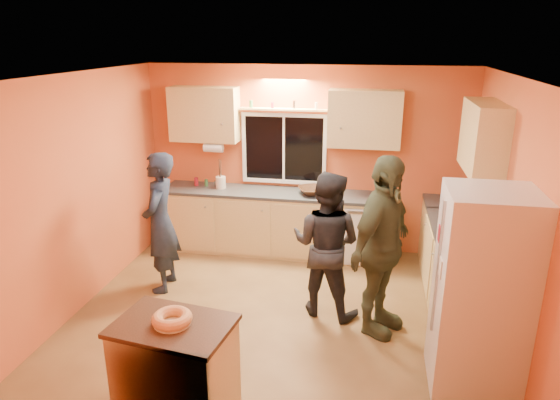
% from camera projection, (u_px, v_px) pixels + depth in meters
% --- Properties ---
extents(ground, '(4.50, 4.50, 0.00)m').
position_uv_depth(ground, '(279.00, 315.00, 5.57)').
color(ground, brown).
rests_on(ground, ground).
extents(room_shell, '(4.54, 4.04, 2.61)m').
position_uv_depth(room_shell, '(297.00, 166.00, 5.42)').
color(room_shell, '#CD6534').
rests_on(room_shell, ground).
extents(back_counter, '(4.23, 0.62, 0.90)m').
position_uv_depth(back_counter, '(302.00, 224.00, 7.01)').
color(back_counter, tan).
rests_on(back_counter, ground).
extents(right_counter, '(0.62, 1.84, 0.90)m').
position_uv_depth(right_counter, '(459.00, 273.00, 5.55)').
color(right_counter, tan).
rests_on(right_counter, ground).
extents(refrigerator, '(0.72, 0.70, 1.80)m').
position_uv_depth(refrigerator, '(481.00, 293.00, 4.21)').
color(refrigerator, silver).
rests_on(refrigerator, ground).
extents(island, '(0.98, 0.73, 0.87)m').
position_uv_depth(island, '(176.00, 371.00, 3.95)').
color(island, tan).
rests_on(island, ground).
extents(bundt_pastry, '(0.31, 0.31, 0.09)m').
position_uv_depth(bundt_pastry, '(172.00, 318.00, 3.80)').
color(bundt_pastry, tan).
rests_on(bundt_pastry, island).
extents(person_left, '(0.48, 0.66, 1.70)m').
position_uv_depth(person_left, '(160.00, 223.00, 5.92)').
color(person_left, black).
rests_on(person_left, ground).
extents(person_center, '(0.93, 0.81, 1.63)m').
position_uv_depth(person_center, '(326.00, 244.00, 5.39)').
color(person_center, black).
rests_on(person_center, ground).
extents(person_right, '(0.91, 1.20, 1.89)m').
position_uv_depth(person_right, '(382.00, 247.00, 5.00)').
color(person_right, '#343823').
rests_on(person_right, ground).
extents(mixing_bowl, '(0.52, 0.52, 0.10)m').
position_uv_depth(mixing_bowl, '(313.00, 191.00, 6.81)').
color(mixing_bowl, black).
rests_on(mixing_bowl, back_counter).
extents(utensil_crock, '(0.14, 0.14, 0.17)m').
position_uv_depth(utensil_crock, '(221.00, 182.00, 7.06)').
color(utensil_crock, beige).
rests_on(utensil_crock, back_counter).
extents(potted_plant, '(0.35, 0.33, 0.31)m').
position_uv_depth(potted_plant, '(470.00, 220.00, 5.43)').
color(potted_plant, gray).
rests_on(potted_plant, right_counter).
extents(red_box, '(0.17, 0.14, 0.07)m').
position_uv_depth(red_box, '(462.00, 216.00, 5.90)').
color(red_box, maroon).
rests_on(red_box, right_counter).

